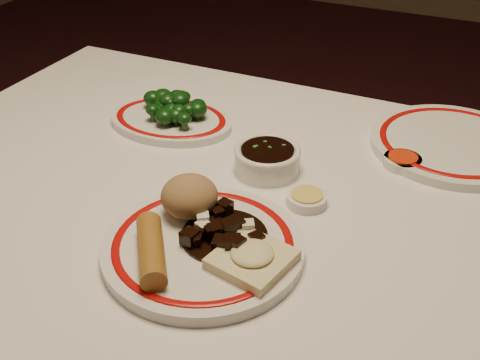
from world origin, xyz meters
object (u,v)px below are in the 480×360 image
object	(u,v)px
stirfry_heap	(221,231)
broccoli_plate	(171,120)
spring_roll	(151,250)
soy_bowl	(267,160)
main_plate	(203,247)
broccoli_pile	(172,106)
fried_wonton	(252,258)
dining_table	(223,241)
rice_mound	(189,196)

from	to	relation	value
stirfry_heap	broccoli_plate	size ratio (longest dim) A/B	0.49
spring_roll	soy_bowl	distance (m)	0.30
main_plate	soy_bowl	xyz separation A→B (m)	(-0.00, 0.24, 0.01)
broccoli_pile	soy_bowl	size ratio (longest dim) A/B	1.27
broccoli_pile	soy_bowl	world-z (taller)	broccoli_pile
main_plate	broccoli_pile	world-z (taller)	broccoli_pile
fried_wonton	stirfry_heap	distance (m)	0.07
spring_roll	broccoli_plate	xyz separation A→B (m)	(-0.19, 0.37, -0.03)
main_plate	fried_wonton	distance (m)	0.08
dining_table	broccoli_pile	bearing A→B (deg)	137.42
stirfry_heap	broccoli_pile	distance (m)	0.39
rice_mound	broccoli_plate	bearing A→B (deg)	125.84
soy_bowl	rice_mound	bearing A→B (deg)	-103.94
dining_table	broccoli_plate	xyz separation A→B (m)	(-0.20, 0.17, 0.10)
spring_roll	stirfry_heap	bearing A→B (deg)	18.19
main_plate	broccoli_plate	distance (m)	0.39
rice_mound	spring_roll	world-z (taller)	rice_mound
stirfry_heap	rice_mound	bearing A→B (deg)	154.12
dining_table	main_plate	bearing A→B (deg)	-74.04
main_plate	stirfry_heap	bearing A→B (deg)	51.96
main_plate	spring_roll	distance (m)	0.08
broccoli_pile	stirfry_heap	bearing A→B (deg)	-49.63
fried_wonton	broccoli_pile	world-z (taller)	broccoli_pile
main_plate	stirfry_heap	xyz separation A→B (m)	(0.02, 0.02, 0.02)
spring_roll	broccoli_pile	distance (m)	0.42
spring_roll	broccoli_pile	xyz separation A→B (m)	(-0.19, 0.38, 0.00)
main_plate	broccoli_plate	xyz separation A→B (m)	(-0.24, 0.31, -0.00)
main_plate	broccoli_plate	bearing A→B (deg)	127.11
main_plate	spring_roll	world-z (taller)	spring_roll
spring_roll	dining_table	bearing A→B (deg)	53.47
stirfry_heap	soy_bowl	world-z (taller)	stirfry_heap
broccoli_pile	main_plate	bearing A→B (deg)	-53.50
main_plate	spring_roll	xyz separation A→B (m)	(-0.04, -0.06, 0.02)
rice_mound	broccoli_pile	world-z (taller)	rice_mound
rice_mound	broccoli_pile	xyz separation A→B (m)	(-0.18, 0.26, -0.01)
broccoli_plate	main_plate	bearing A→B (deg)	-52.89
spring_roll	soy_bowl	bearing A→B (deg)	47.09
dining_table	fried_wonton	world-z (taller)	fried_wonton
main_plate	soy_bowl	size ratio (longest dim) A/B	2.82
soy_bowl	main_plate	bearing A→B (deg)	-89.04
main_plate	soy_bowl	world-z (taller)	soy_bowl
dining_table	spring_roll	xyz separation A→B (m)	(-0.00, -0.20, 0.13)
rice_mound	spring_roll	xyz separation A→B (m)	(0.01, -0.11, -0.01)
stirfry_heap	dining_table	bearing A→B (deg)	115.77
main_plate	stirfry_heap	distance (m)	0.03
main_plate	broccoli_pile	distance (m)	0.39
rice_mound	soy_bowl	distance (m)	0.19
broccoli_plate	soy_bowl	world-z (taller)	soy_bowl
rice_mound	fried_wonton	distance (m)	0.14
rice_mound	soy_bowl	xyz separation A→B (m)	(0.05, 0.18, -0.03)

